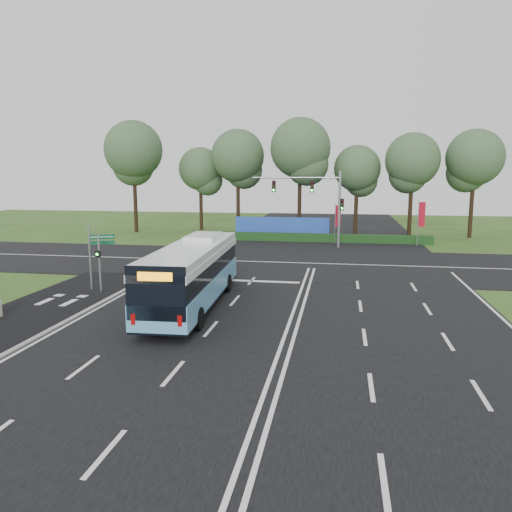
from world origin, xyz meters
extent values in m
plane|color=#2F531B|center=(0.00, 0.00, 0.00)|extent=(120.00, 120.00, 0.00)
cube|color=black|center=(0.00, 0.00, 0.02)|extent=(20.00, 120.00, 0.04)
cube|color=black|center=(0.00, 12.00, 0.03)|extent=(120.00, 14.00, 0.05)
cube|color=black|center=(-12.50, -3.00, 0.03)|extent=(5.00, 18.00, 0.06)
cube|color=gray|center=(-10.10, -3.00, 0.06)|extent=(0.25, 18.00, 0.12)
cube|color=#59A1CE|center=(-5.16, -1.42, 1.07)|extent=(3.09, 12.12, 1.10)
cube|color=black|center=(-5.16, -1.42, 0.57)|extent=(3.06, 12.06, 0.30)
cube|color=black|center=(-5.16, -1.42, 2.07)|extent=(2.98, 11.94, 0.95)
cube|color=white|center=(-5.16, -1.42, 2.67)|extent=(3.09, 12.12, 0.35)
cube|color=white|center=(-5.16, -1.42, 3.02)|extent=(3.01, 11.64, 0.35)
cube|color=white|center=(-5.28, 1.08, 3.32)|extent=(1.75, 3.08, 0.25)
cube|color=black|center=(-4.87, -7.36, 2.12)|extent=(2.43, 0.24, 2.20)
cube|color=orange|center=(-4.86, -7.40, 2.82)|extent=(1.40, 0.13, 0.35)
cylinder|color=black|center=(-6.49, 1.92, 0.52)|extent=(0.33, 1.05, 1.04)
cylinder|color=black|center=(-4.15, 2.03, 0.52)|extent=(0.33, 1.05, 1.04)
cylinder|color=black|center=(-6.14, -5.28, 0.52)|extent=(0.33, 1.05, 1.04)
cylinder|color=black|center=(-3.80, -5.17, 0.52)|extent=(0.33, 1.05, 1.04)
cylinder|color=gray|center=(-11.31, 0.65, 1.66)|extent=(0.13, 0.13, 3.33)
cube|color=black|center=(-11.31, 0.47, 2.28)|extent=(0.30, 0.22, 0.38)
sphere|color=#19F233|center=(-11.31, 0.37, 2.28)|extent=(0.13, 0.13, 0.13)
cylinder|color=gray|center=(-12.12, 1.07, 1.91)|extent=(0.11, 0.11, 3.81)
cube|color=#0D4B2B|center=(-11.46, 1.34, 3.14)|extent=(1.34, 0.60, 0.29)
cube|color=#0D4B2B|center=(-11.46, 1.34, 2.81)|extent=(1.34, 0.60, 0.21)
cube|color=white|center=(-11.46, 1.31, 3.14)|extent=(1.24, 0.52, 0.04)
cylinder|color=gray|center=(1.62, 23.42, 1.92)|extent=(0.06, 0.06, 3.84)
cube|color=#A90E21|center=(1.90, 23.41, 2.73)|extent=(0.51, 0.05, 2.05)
cylinder|color=gray|center=(9.24, 22.62, 2.14)|extent=(0.07, 0.07, 4.27)
cube|color=#A90E21|center=(9.56, 22.61, 3.04)|extent=(0.57, 0.05, 2.28)
cylinder|color=gray|center=(2.00, 20.50, 3.50)|extent=(0.24, 0.24, 7.00)
cylinder|color=gray|center=(-2.00, 20.50, 6.40)|extent=(8.00, 0.16, 0.16)
cube|color=black|center=(-0.50, 20.50, 5.60)|extent=(0.32, 0.28, 1.05)
cube|color=black|center=(-4.00, 20.50, 5.60)|extent=(0.32, 0.28, 1.05)
cube|color=black|center=(2.25, 20.50, 4.00)|extent=(0.32, 0.28, 1.05)
cube|color=#153814|center=(0.00, 24.50, 0.40)|extent=(22.00, 1.20, 0.80)
cube|color=#1F48AD|center=(-4.00, 27.00, 1.10)|extent=(10.00, 0.30, 2.20)
cylinder|color=black|center=(-21.41, 29.42, 4.49)|extent=(0.44, 0.44, 8.98)
sphere|color=#335331|center=(-21.41, 29.42, 9.45)|extent=(6.61, 6.61, 6.61)
cylinder|color=black|center=(-14.55, 32.95, 3.48)|extent=(0.44, 0.44, 6.96)
sphere|color=#335331|center=(-14.55, 32.95, 7.33)|extent=(5.13, 5.13, 5.13)
cylinder|color=black|center=(-9.76, 31.94, 4.17)|extent=(0.44, 0.44, 8.33)
sphere|color=#335331|center=(-9.76, 31.94, 8.77)|extent=(6.14, 6.14, 6.14)
cylinder|color=black|center=(-2.50, 30.95, 4.54)|extent=(0.44, 0.44, 9.08)
sphere|color=#335331|center=(-2.50, 30.95, 9.56)|extent=(6.69, 6.69, 6.69)
cylinder|color=black|center=(3.79, 31.72, 3.48)|extent=(0.44, 0.44, 6.97)
sphere|color=#335331|center=(3.79, 31.72, 7.33)|extent=(5.13, 5.13, 5.13)
cylinder|color=black|center=(9.49, 30.37, 3.90)|extent=(0.44, 0.44, 7.79)
sphere|color=#335331|center=(9.49, 30.37, 8.20)|extent=(5.74, 5.74, 5.74)
cylinder|color=black|center=(15.76, 30.62, 4.00)|extent=(0.44, 0.44, 8.01)
sphere|color=#335331|center=(15.76, 30.62, 8.43)|extent=(5.90, 5.90, 5.90)
camera|label=1|loc=(2.21, -25.41, 6.77)|focal=35.00mm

